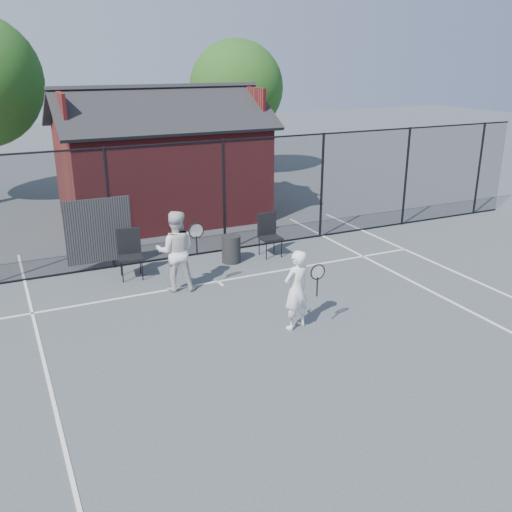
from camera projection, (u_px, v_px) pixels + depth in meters
name	position (u px, v px, depth m)	size (l,w,h in m)	color
ground	(277.00, 335.00, 10.81)	(80.00, 80.00, 0.00)	#42494C
court_lines	(312.00, 367.00, 9.68)	(11.02, 18.00, 0.01)	silver
fence	(177.00, 204.00, 14.47)	(22.04, 3.00, 3.00)	black
clubhouse	(162.00, 169.00, 18.15)	(6.50, 4.36, 4.19)	maroon
tree_right	(236.00, 88.00, 24.16)	(3.97, 3.97, 5.70)	#332614
player_front	(296.00, 290.00, 10.85)	(0.75, 0.59, 1.59)	white
player_back	(176.00, 251.00, 12.64)	(1.08, 0.94, 1.83)	silver
chair_left	(131.00, 255.00, 13.40)	(0.55, 0.57, 1.14)	black
chair_right	(270.00, 236.00, 14.90)	(0.53, 0.55, 1.10)	black
waste_bin	(231.00, 249.00, 14.51)	(0.48, 0.48, 0.70)	black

